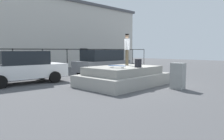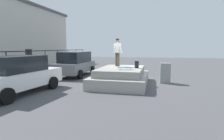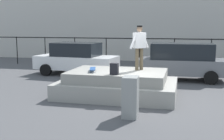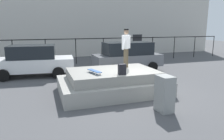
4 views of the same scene
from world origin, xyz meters
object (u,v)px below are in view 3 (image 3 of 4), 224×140
backpack (114,69)px  car_white_sedan_near (76,59)px  skateboarder (139,44)px  utility_box (130,97)px  skateboard (93,69)px  car_grey_hatchback_mid (182,61)px

backpack → car_white_sedan_near: car_white_sedan_near is taller
skateboarder → backpack: skateboarder is taller
car_white_sedan_near → utility_box: bearing=-58.1°
skateboard → car_grey_hatchback_mid: car_grey_hatchback_mid is taller
skateboarder → utility_box: skateboarder is taller
skateboarder → car_white_sedan_near: 5.76m
car_white_sedan_near → car_grey_hatchback_mid: bearing=-3.3°
utility_box → skateboard: bearing=128.3°
skateboarder → utility_box: (0.19, -2.93, -1.37)m
car_white_sedan_near → skateboarder: bearing=-43.9°
skateboard → car_white_sedan_near: (-2.43, 4.69, -0.18)m
skateboarder → skateboard: (-1.65, -0.77, -0.90)m
car_grey_hatchback_mid → utility_box: size_ratio=3.53×
backpack → car_grey_hatchback_mid: (2.27, 4.88, -0.22)m
skateboarder → utility_box: 3.24m
skateboard → backpack: size_ratio=2.09×
skateboarder → car_white_sedan_near: size_ratio=0.37×
car_grey_hatchback_mid → utility_box: bearing=-102.0°
skateboarder → car_grey_hatchback_mid: skateboarder is taller
backpack → car_grey_hatchback_mid: 5.39m
skateboarder → car_grey_hatchback_mid: (1.58, 3.59, -1.02)m
car_white_sedan_near → utility_box: 8.08m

